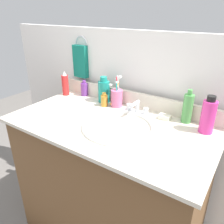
% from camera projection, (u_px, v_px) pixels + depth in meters
% --- Properties ---
extents(vanity_cabinet, '(1.05, 0.54, 0.84)m').
position_uv_depth(vanity_cabinet, '(109.00, 187.00, 1.37)').
color(vanity_cabinet, brown).
rests_on(vanity_cabinet, ground_plane).
extents(countertop, '(1.10, 0.59, 0.02)m').
position_uv_depth(countertop, '(109.00, 125.00, 1.19)').
color(countertop, beige).
rests_on(countertop, vanity_cabinet).
extents(backsplash, '(1.10, 0.02, 0.09)m').
position_uv_depth(backsplash, '(135.00, 99.00, 1.38)').
color(backsplash, beige).
rests_on(backsplash, countertop).
extents(back_wall, '(2.20, 0.04, 1.30)m').
position_uv_depth(back_wall, '(138.00, 131.00, 1.53)').
color(back_wall, white).
rests_on(back_wall, ground_plane).
extents(towel_ring, '(0.10, 0.01, 0.10)m').
position_uv_depth(towel_ring, '(81.00, 43.00, 1.52)').
color(towel_ring, silver).
extents(hand_towel, '(0.11, 0.04, 0.22)m').
position_uv_depth(hand_towel, '(81.00, 62.00, 1.55)').
color(hand_towel, '#147260').
extents(sink_basin, '(0.38, 0.38, 0.11)m').
position_uv_depth(sink_basin, '(118.00, 132.00, 1.16)').
color(sink_basin, white).
rests_on(sink_basin, countertop).
extents(faucet, '(0.16, 0.10, 0.08)m').
position_uv_depth(faucet, '(137.00, 109.00, 1.28)').
color(faucet, silver).
rests_on(faucet, countertop).
extents(bottle_soap_pink, '(0.07, 0.07, 0.19)m').
position_uv_depth(bottle_soap_pink, '(208.00, 116.00, 1.07)').
color(bottle_soap_pink, '#D8338C').
rests_on(bottle_soap_pink, countertop).
extents(bottle_toner_green, '(0.05, 0.05, 0.18)m').
position_uv_depth(bottle_toner_green, '(188.00, 108.00, 1.17)').
color(bottle_toner_green, '#4C9E4C').
rests_on(bottle_toner_green, countertop).
extents(bottle_oil_amber, '(0.04, 0.04, 0.09)m').
position_uv_depth(bottle_oil_amber, '(104.00, 100.00, 1.39)').
color(bottle_oil_amber, gold).
rests_on(bottle_oil_amber, countertop).
extents(bottle_cream_purple, '(0.05, 0.05, 0.11)m').
position_uv_depth(bottle_cream_purple, '(84.00, 89.00, 1.55)').
color(bottle_cream_purple, '#7A3899').
rests_on(bottle_cream_purple, countertop).
extents(bottle_mouthwash_teal, '(0.07, 0.07, 0.17)m').
position_uv_depth(bottle_mouthwash_teal, '(104.00, 91.00, 1.44)').
color(bottle_mouthwash_teal, teal).
rests_on(bottle_mouthwash_teal, countertop).
extents(bottle_spray_red, '(0.05, 0.05, 0.17)m').
position_uv_depth(bottle_spray_red, '(65.00, 84.00, 1.55)').
color(bottle_spray_red, red).
rests_on(bottle_spray_red, countertop).
extents(cup_pink, '(0.07, 0.08, 0.20)m').
position_uv_depth(cup_pink, '(117.00, 97.00, 1.37)').
color(cup_pink, '#D16693').
rests_on(cup_pink, countertop).
extents(soap_bar, '(0.06, 0.04, 0.02)m').
position_uv_depth(soap_bar, '(164.00, 117.00, 1.23)').
color(soap_bar, white).
rests_on(soap_bar, countertop).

